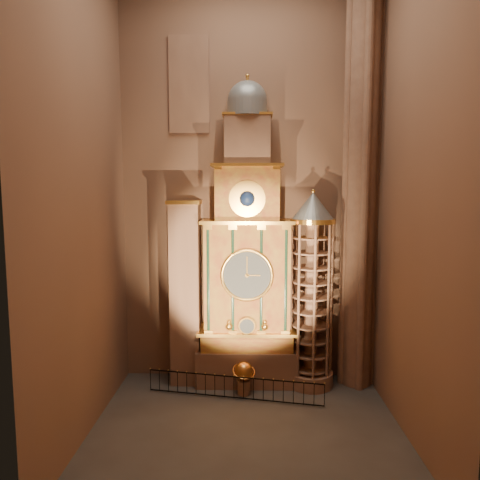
{
  "coord_description": "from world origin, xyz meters",
  "views": [
    {
      "loc": [
        0.05,
        -18.14,
        10.54
      ],
      "look_at": [
        -0.35,
        3.0,
        8.27
      ],
      "focal_mm": 32.0,
      "sensor_mm": 36.0,
      "label": 1
    }
  ],
  "objects_px": {
    "iron_railing": "(234,387)",
    "portrait_tower": "(186,292)",
    "stair_turret": "(311,292)",
    "celestial_globe": "(244,375)",
    "astronomical_clock": "(247,265)"
  },
  "relations": [
    {
      "from": "portrait_tower",
      "to": "stair_turret",
      "type": "height_order",
      "value": "stair_turret"
    },
    {
      "from": "astronomical_clock",
      "to": "portrait_tower",
      "type": "bearing_deg",
      "value": 179.71
    },
    {
      "from": "astronomical_clock",
      "to": "stair_turret",
      "type": "relative_size",
      "value": 1.55
    },
    {
      "from": "iron_railing",
      "to": "portrait_tower",
      "type": "bearing_deg",
      "value": 142.62
    },
    {
      "from": "celestial_globe",
      "to": "iron_railing",
      "type": "bearing_deg",
      "value": -129.43
    },
    {
      "from": "stair_turret",
      "to": "portrait_tower",
      "type": "bearing_deg",
      "value": 177.67
    },
    {
      "from": "astronomical_clock",
      "to": "portrait_tower",
      "type": "relative_size",
      "value": 1.64
    },
    {
      "from": "stair_turret",
      "to": "iron_railing",
      "type": "bearing_deg",
      "value": -156.46
    },
    {
      "from": "stair_turret",
      "to": "celestial_globe",
      "type": "xyz_separation_m",
      "value": [
        -3.66,
        -1.2,
        -4.21
      ]
    },
    {
      "from": "stair_turret",
      "to": "iron_railing",
      "type": "xyz_separation_m",
      "value": [
        -4.16,
        -1.81,
        -4.63
      ]
    },
    {
      "from": "portrait_tower",
      "to": "stair_turret",
      "type": "distance_m",
      "value": 6.91
    },
    {
      "from": "stair_turret",
      "to": "iron_railing",
      "type": "distance_m",
      "value": 6.48
    },
    {
      "from": "celestial_globe",
      "to": "iron_railing",
      "type": "relative_size",
      "value": 0.2
    },
    {
      "from": "stair_turret",
      "to": "celestial_globe",
      "type": "relative_size",
      "value": 6.13
    },
    {
      "from": "astronomical_clock",
      "to": "portrait_tower",
      "type": "xyz_separation_m",
      "value": [
        -3.4,
        0.02,
        -1.53
      ]
    }
  ]
}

